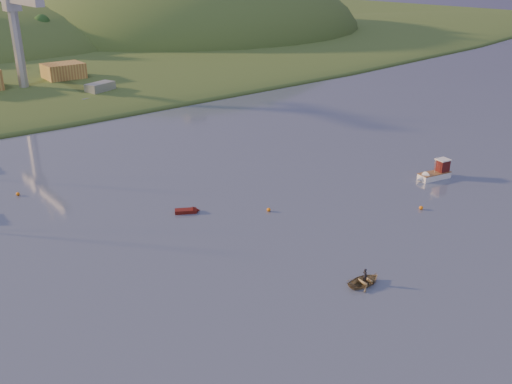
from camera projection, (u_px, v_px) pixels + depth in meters
hill_right at (191, 36)px, 238.90m from camera, size 150.00×130.00×60.00m
wharf at (35, 90)px, 133.59m from camera, size 42.00×16.00×2.40m
shed_east at (64, 72)px, 138.46m from camera, size 9.00×7.00×4.00m
dock_crane at (16, 22)px, 123.21m from camera, size 3.20×28.00×20.30m
fishing_boat at (433, 174)px, 82.63m from camera, size 6.06×2.89×3.72m
canoe at (365, 281)px, 55.93m from camera, size 3.83×2.87×0.75m
paddler at (365, 278)px, 55.79m from camera, size 0.39×0.56×1.48m
red_tender at (191, 211)px, 71.95m from camera, size 3.33×2.54×1.09m
work_vessel at (101, 94)px, 129.20m from camera, size 16.30×10.49×3.95m
buoy_0 at (421, 208)px, 72.74m from camera, size 0.50×0.50×0.50m
buoy_1 at (269, 210)px, 72.17m from camera, size 0.50×0.50×0.50m
buoy_3 at (18, 194)px, 77.02m from camera, size 0.50×0.50×0.50m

